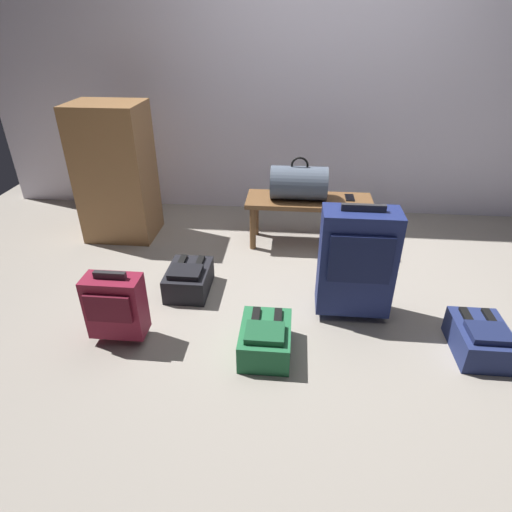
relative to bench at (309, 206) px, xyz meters
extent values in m
plane|color=gray|center=(0.06, -0.83, -0.34)|extent=(6.60, 6.60, 0.00)
cube|color=silver|center=(0.06, 0.77, 1.06)|extent=(6.00, 0.10, 2.80)
cube|color=brown|center=(0.00, 0.00, 0.04)|extent=(1.00, 0.36, 0.04)
cylinder|color=brown|center=(-0.44, -0.13, -0.16)|extent=(0.05, 0.05, 0.36)
cylinder|color=brown|center=(0.44, -0.13, -0.16)|extent=(0.05, 0.05, 0.36)
cylinder|color=brown|center=(-0.44, 0.13, -0.16)|extent=(0.05, 0.05, 0.36)
cylinder|color=brown|center=(0.44, 0.13, -0.16)|extent=(0.05, 0.05, 0.36)
cylinder|color=#475160|center=(-0.09, 0.00, 0.19)|extent=(0.44, 0.26, 0.26)
torus|color=black|center=(-0.09, 0.00, 0.33)|extent=(0.14, 0.02, 0.14)
cube|color=black|center=(0.32, 0.05, 0.07)|extent=(0.07, 0.14, 0.01)
cube|color=black|center=(0.32, 0.05, 0.07)|extent=(0.06, 0.13, 0.00)
cube|color=navy|center=(0.27, -0.94, 0.04)|extent=(0.45, 0.22, 0.66)
cube|color=#11183E|center=(0.27, -1.06, 0.13)|extent=(0.36, 0.02, 0.30)
cube|color=#262628|center=(0.27, -0.94, 0.40)|extent=(0.25, 0.03, 0.04)
cylinder|color=black|center=(0.11, -0.86, -0.31)|extent=(0.02, 0.05, 0.05)
cylinder|color=black|center=(0.42, -0.86, -0.31)|extent=(0.02, 0.05, 0.05)
cube|color=maroon|center=(-1.10, -1.31, -0.10)|extent=(0.32, 0.16, 0.37)
cube|color=#500E1C|center=(-1.10, -1.40, -0.05)|extent=(0.26, 0.02, 0.17)
cube|color=#262628|center=(-1.10, -1.31, 0.10)|extent=(0.18, 0.03, 0.04)
cylinder|color=black|center=(-1.21, -1.26, -0.31)|extent=(0.02, 0.05, 0.05)
cylinder|color=black|center=(-0.99, -1.26, -0.31)|extent=(0.02, 0.05, 0.05)
cube|color=#1E6038|center=(-0.25, -1.35, -0.25)|extent=(0.28, 0.38, 0.17)
cube|color=#184D2C|center=(-0.25, -1.41, -0.15)|extent=(0.21, 0.17, 0.04)
cube|color=black|center=(-0.31, -1.28, -0.16)|extent=(0.04, 0.19, 0.02)
cube|color=black|center=(-0.18, -1.28, -0.16)|extent=(0.04, 0.19, 0.02)
cube|color=black|center=(-0.82, -0.78, -0.25)|extent=(0.28, 0.38, 0.17)
cube|color=black|center=(-0.82, -0.85, -0.15)|extent=(0.21, 0.17, 0.04)
cube|color=black|center=(-0.88, -0.71, -0.16)|extent=(0.04, 0.19, 0.02)
cube|color=black|center=(-0.75, -0.71, -0.16)|extent=(0.04, 0.19, 0.02)
cube|color=navy|center=(0.95, -1.24, -0.25)|extent=(0.28, 0.38, 0.17)
cube|color=#182045|center=(0.95, -1.30, -0.15)|extent=(0.21, 0.17, 0.04)
cube|color=black|center=(0.89, -1.17, -0.16)|extent=(0.04, 0.19, 0.02)
cube|color=black|center=(1.01, -1.17, -0.16)|extent=(0.04, 0.19, 0.02)
cube|color=olive|center=(-1.58, 0.03, 0.21)|extent=(0.56, 0.44, 1.10)
camera|label=1|loc=(-0.13, -3.17, 1.33)|focal=29.65mm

